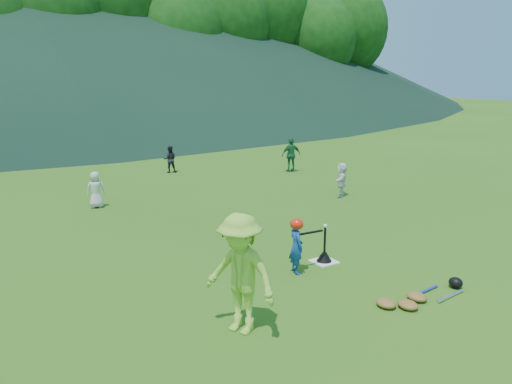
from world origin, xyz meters
TOP-DOWN VIEW (x-y plane):
  - ground at (0.00, 0.00)m, footprint 120.00×120.00m
  - home_plate at (0.00, 0.00)m, footprint 0.45×0.45m
  - baseball at (0.00, 0.00)m, footprint 0.08×0.08m
  - batter_child at (-0.78, -0.13)m, footprint 0.32×0.41m
  - adult_coach at (-2.73, -1.43)m, footprint 1.05×1.29m
  - fielder_a at (-2.66, 6.47)m, footprint 0.55×0.43m
  - fielder_b at (0.98, 10.04)m, footprint 0.59×0.53m
  - fielder_c at (4.86, 7.77)m, footprint 0.80×0.47m
  - fielder_d at (3.90, 3.90)m, footprint 0.88×0.87m
  - batting_tee at (0.00, 0.00)m, footprint 0.30×0.30m
  - batter_gear at (-0.76, -0.12)m, footprint 0.73×0.26m
  - equipment_pile at (0.19, -2.12)m, footprint 1.80×0.56m
  - outfield_fence at (0.00, 28.00)m, footprint 70.07×0.08m
  - tree_line at (0.20, 33.83)m, footprint 70.04×11.40m

SIDE VIEW (x-z plane):
  - ground at x=0.00m, z-range 0.00..0.00m
  - home_plate at x=0.00m, z-range 0.00..0.02m
  - equipment_pile at x=0.19m, z-range -0.03..0.16m
  - batting_tee at x=0.00m, z-range -0.21..0.47m
  - fielder_b at x=0.98m, z-range 0.00..0.99m
  - fielder_a at x=-2.66m, z-range 0.00..1.00m
  - fielder_d at x=3.90m, z-range 0.00..1.02m
  - batter_child at x=-0.78m, z-range 0.00..1.02m
  - fielder_c at x=4.86m, z-range 0.00..1.27m
  - outfield_fence at x=0.00m, z-range 0.03..1.36m
  - baseball at x=0.00m, z-range 0.70..0.78m
  - adult_coach at x=-2.73m, z-range 0.00..1.74m
  - batter_gear at x=-0.76m, z-range 0.73..1.11m
  - tree_line at x=0.20m, z-range 0.80..15.62m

